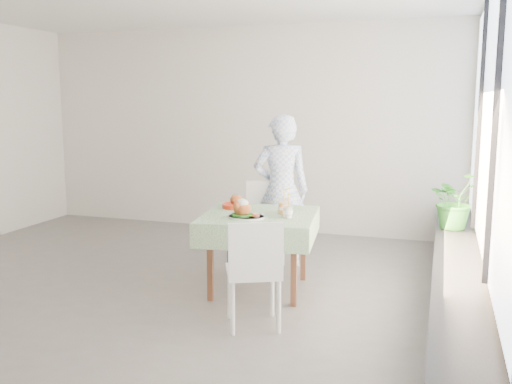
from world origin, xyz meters
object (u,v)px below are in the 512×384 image
(chair_far, at_px, (263,243))
(juice_cup_orange, at_px, (283,207))
(cafe_table, at_px, (259,243))
(chair_near, at_px, (253,293))
(potted_plant, at_px, (455,200))
(diner, at_px, (281,191))
(main_dish, at_px, (244,212))

(chair_far, xyz_separation_m, juice_cup_orange, (0.38, -0.60, 0.52))
(cafe_table, distance_m, juice_cup_orange, 0.42)
(chair_near, distance_m, potted_plant, 2.51)
(chair_far, distance_m, diner, 0.60)
(cafe_table, height_order, diner, diner)
(chair_near, xyz_separation_m, diner, (-0.26, 1.74, 0.56))
(juice_cup_orange, bearing_deg, main_dish, -135.75)
(main_dish, height_order, potted_plant, potted_plant)
(chair_far, bearing_deg, potted_plant, 11.48)
(cafe_table, relative_size, potted_plant, 1.98)
(chair_far, xyz_separation_m, chair_near, (0.40, -1.54, -0.01))
(diner, height_order, main_dish, diner)
(cafe_table, relative_size, juice_cup_orange, 4.00)
(chair_far, relative_size, potted_plant, 1.58)
(chair_near, bearing_deg, chair_far, 104.64)
(main_dish, relative_size, potted_plant, 0.58)
(chair_far, relative_size, diner, 0.56)
(juice_cup_orange, bearing_deg, cafe_table, -161.99)
(potted_plant, bearing_deg, cafe_table, -148.99)
(diner, relative_size, juice_cup_orange, 5.71)
(chair_far, distance_m, potted_plant, 2.03)
(chair_near, xyz_separation_m, juice_cup_orange, (-0.02, 0.94, 0.53))
(potted_plant, bearing_deg, juice_cup_orange, -147.40)
(main_dish, relative_size, juice_cup_orange, 1.18)
(diner, height_order, juice_cup_orange, diner)
(diner, relative_size, potted_plant, 2.82)
(cafe_table, distance_m, potted_plant, 2.08)
(chair_near, xyz_separation_m, main_dish, (-0.31, 0.66, 0.52))
(chair_far, bearing_deg, chair_near, -75.36)
(cafe_table, distance_m, diner, 0.95)
(chair_far, bearing_deg, cafe_table, -75.67)
(diner, bearing_deg, chair_far, 38.05)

